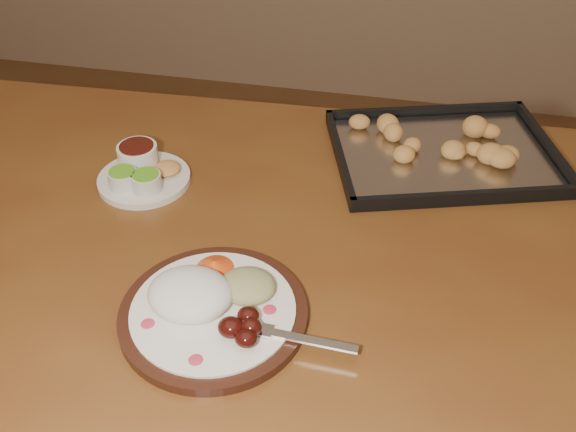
# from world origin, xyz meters

# --- Properties ---
(dining_table) EXTENTS (1.53, 0.96, 0.75)m
(dining_table) POSITION_xyz_m (0.17, 0.09, 0.65)
(dining_table) COLOR brown
(dining_table) RESTS_ON ground
(dinner_plate) EXTENTS (0.34, 0.26, 0.06)m
(dinner_plate) POSITION_xyz_m (0.10, -0.07, 0.77)
(dinner_plate) COLOR black
(dinner_plate) RESTS_ON dining_table
(condiment_saucer) EXTENTS (0.16, 0.16, 0.06)m
(condiment_saucer) POSITION_xyz_m (-0.12, 0.22, 0.77)
(condiment_saucer) COLOR beige
(condiment_saucer) RESTS_ON dining_table
(baking_tray) EXTENTS (0.48, 0.41, 0.04)m
(baking_tray) POSITION_xyz_m (0.41, 0.40, 0.76)
(baking_tray) COLOR black
(baking_tray) RESTS_ON dining_table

